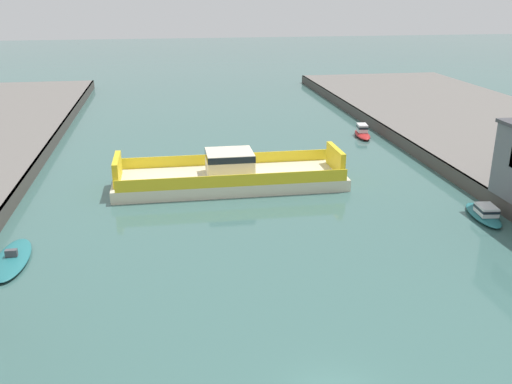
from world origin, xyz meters
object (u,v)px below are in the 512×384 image
object	(u,v)px
moored_boat_mid_right	(362,132)
chain_ferry	(230,175)
moored_boat_near_right	(12,259)
moored_boat_near_left	(484,213)

from	to	relation	value
moored_boat_mid_right	chain_ferry	bearing A→B (deg)	-139.44
moored_boat_near_right	moored_boat_mid_right	bearing A→B (deg)	39.77
chain_ferry	moored_boat_near_left	bearing A→B (deg)	-30.18
chain_ferry	moored_boat_near_left	size ratio (longest dim) A/B	3.84
moored_boat_near_right	moored_boat_mid_right	distance (m)	46.21
moored_boat_near_left	moored_boat_mid_right	world-z (taller)	moored_boat_mid_right
moored_boat_near_left	moored_boat_near_right	bearing A→B (deg)	-176.81
moored_boat_near_left	moored_boat_mid_right	size ratio (longest dim) A/B	1.05
moored_boat_near_left	chain_ferry	bearing A→B (deg)	149.82
chain_ferry	moored_boat_near_right	xyz separation A→B (m)	(-16.69, -13.44, -0.82)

